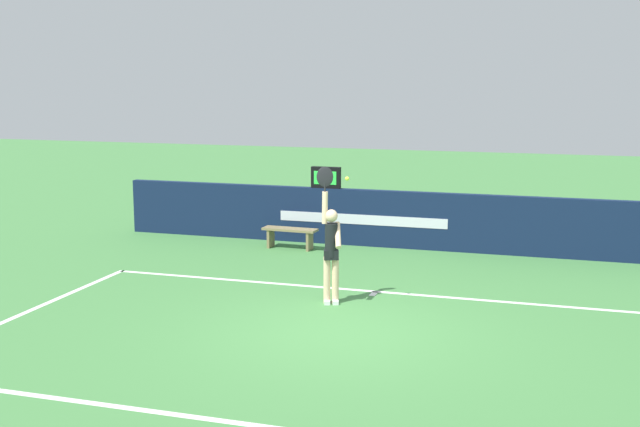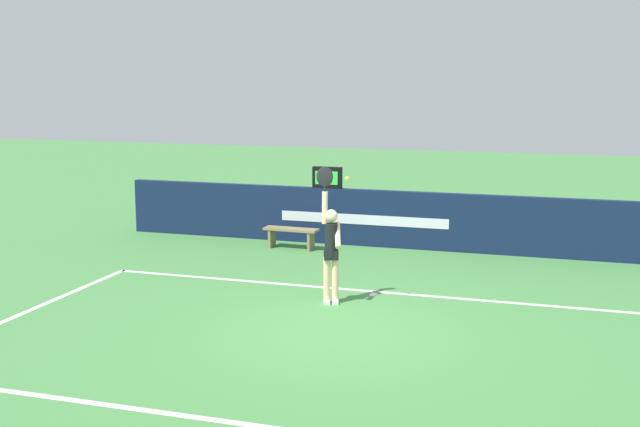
% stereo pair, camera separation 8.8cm
% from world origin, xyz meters
% --- Properties ---
extents(ground_plane, '(60.00, 60.00, 0.00)m').
position_xyz_m(ground_plane, '(0.00, 0.00, 0.00)').
color(ground_plane, '#448242').
extents(court_lines, '(10.51, 5.99, 0.00)m').
position_xyz_m(court_lines, '(0.00, -0.54, 0.00)').
color(court_lines, white).
rests_on(court_lines, ground).
extents(back_wall, '(14.09, 0.20, 1.29)m').
position_xyz_m(back_wall, '(-0.00, 6.19, 0.64)').
color(back_wall, '#101F3F').
rests_on(back_wall, ground).
extents(speed_display, '(0.68, 0.15, 0.49)m').
position_xyz_m(speed_display, '(-2.09, 6.19, 1.53)').
color(speed_display, black).
rests_on(speed_display, back_wall).
extents(tennis_player, '(0.48, 0.41, 2.35)m').
position_xyz_m(tennis_player, '(-0.56, 1.42, 0.97)').
color(tennis_player, beige).
rests_on(tennis_player, ground).
extents(tennis_ball, '(0.07, 0.07, 0.07)m').
position_xyz_m(tennis_ball, '(-0.22, 1.20, 2.19)').
color(tennis_ball, '#C5E534').
extents(courtside_bench_near, '(1.26, 0.42, 0.47)m').
position_xyz_m(courtside_bench_near, '(-2.68, 5.36, 0.35)').
color(courtside_bench_near, olive).
rests_on(courtside_bench_near, ground).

